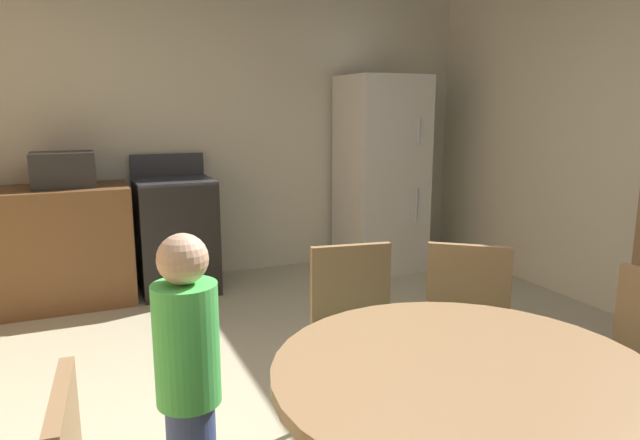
{
  "coord_description": "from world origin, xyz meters",
  "views": [
    {
      "loc": [
        -0.93,
        -1.9,
        1.5
      ],
      "look_at": [
        0.21,
        0.76,
        0.91
      ],
      "focal_mm": 31.89,
      "sensor_mm": 36.0,
      "label": 1
    }
  ],
  "objects_px": {
    "oven_range": "(176,234)",
    "person_child": "(189,380)",
    "chair_north": "(358,330)",
    "dining_table": "(462,420)",
    "chair_northeast": "(466,330)",
    "refrigerator": "(380,174)",
    "microwave": "(63,170)"
  },
  "relations": [
    {
      "from": "oven_range",
      "to": "person_child",
      "type": "height_order",
      "value": "oven_range"
    },
    {
      "from": "dining_table",
      "to": "chair_north",
      "type": "xyz_separation_m",
      "value": [
        0.13,
        0.93,
        -0.1
      ]
    },
    {
      "from": "refrigerator",
      "to": "person_child",
      "type": "bearing_deg",
      "value": -129.63
    },
    {
      "from": "refrigerator",
      "to": "microwave",
      "type": "distance_m",
      "value": 2.66
    },
    {
      "from": "chair_north",
      "to": "person_child",
      "type": "xyz_separation_m",
      "value": [
        -0.82,
        -0.33,
        0.08
      ]
    },
    {
      "from": "oven_range",
      "to": "person_child",
      "type": "bearing_deg",
      "value": -98.27
    },
    {
      "from": "refrigerator",
      "to": "dining_table",
      "type": "distance_m",
      "value": 3.7
    },
    {
      "from": "microwave",
      "to": "chair_north",
      "type": "xyz_separation_m",
      "value": [
        1.21,
        -2.45,
        -0.53
      ]
    },
    {
      "from": "refrigerator",
      "to": "person_child",
      "type": "distance_m",
      "value": 3.56
    },
    {
      "from": "microwave",
      "to": "chair_north",
      "type": "bearing_deg",
      "value": -63.77
    },
    {
      "from": "oven_range",
      "to": "dining_table",
      "type": "relative_size",
      "value": 0.99
    },
    {
      "from": "oven_range",
      "to": "microwave",
      "type": "relative_size",
      "value": 2.5
    },
    {
      "from": "microwave",
      "to": "person_child",
      "type": "height_order",
      "value": "microwave"
    },
    {
      "from": "chair_north",
      "to": "person_child",
      "type": "height_order",
      "value": "person_child"
    },
    {
      "from": "oven_range",
      "to": "refrigerator",
      "type": "height_order",
      "value": "refrigerator"
    },
    {
      "from": "refrigerator",
      "to": "chair_northeast",
      "type": "relative_size",
      "value": 2.02
    },
    {
      "from": "dining_table",
      "to": "chair_northeast",
      "type": "bearing_deg",
      "value": 51.74
    },
    {
      "from": "oven_range",
      "to": "dining_table",
      "type": "height_order",
      "value": "oven_range"
    },
    {
      "from": "chair_north",
      "to": "person_child",
      "type": "relative_size",
      "value": 0.8
    },
    {
      "from": "microwave",
      "to": "person_child",
      "type": "relative_size",
      "value": 0.4
    },
    {
      "from": "microwave",
      "to": "dining_table",
      "type": "height_order",
      "value": "microwave"
    },
    {
      "from": "oven_range",
      "to": "dining_table",
      "type": "distance_m",
      "value": 3.4
    },
    {
      "from": "refrigerator",
      "to": "chair_north",
      "type": "relative_size",
      "value": 2.02
    },
    {
      "from": "chair_northeast",
      "to": "person_child",
      "type": "relative_size",
      "value": 0.8
    },
    {
      "from": "chair_north",
      "to": "refrigerator",
      "type": "bearing_deg",
      "value": 157.19
    },
    {
      "from": "oven_range",
      "to": "microwave",
      "type": "bearing_deg",
      "value": -179.74
    },
    {
      "from": "person_child",
      "to": "oven_range",
      "type": "bearing_deg",
      "value": 122.94
    },
    {
      "from": "chair_north",
      "to": "chair_northeast",
      "type": "relative_size",
      "value": 1.0
    },
    {
      "from": "oven_range",
      "to": "chair_northeast",
      "type": "height_order",
      "value": "oven_range"
    },
    {
      "from": "microwave",
      "to": "dining_table",
      "type": "relative_size",
      "value": 0.39
    },
    {
      "from": "chair_northeast",
      "to": "chair_north",
      "type": "bearing_deg",
      "value": -74.99
    },
    {
      "from": "refrigerator",
      "to": "dining_table",
      "type": "bearing_deg",
      "value": -115.39
    }
  ]
}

